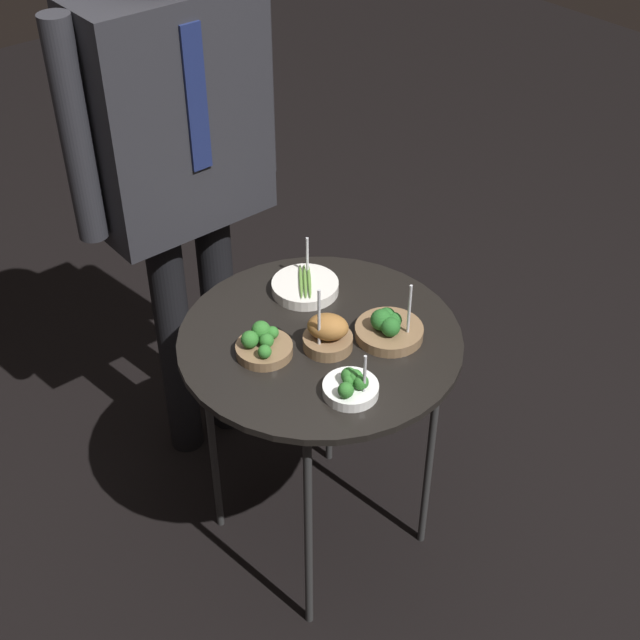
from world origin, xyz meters
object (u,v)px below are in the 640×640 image
(bowl_broccoli_front_right, at_px, (263,345))
(bowl_roast_center, at_px, (328,334))
(bowl_broccoli_front_left, at_px, (351,386))
(bowl_broccoli_mid_right, at_px, (389,328))
(bowl_asparagus_front_center, at_px, (305,286))
(serving_cart, at_px, (320,354))
(waiter_figure, at_px, (177,140))

(bowl_broccoli_front_right, xyz_separation_m, bowl_roast_center, (0.13, -0.08, 0.01))
(bowl_broccoli_front_left, bearing_deg, bowl_broccoli_front_right, 105.51)
(bowl_broccoli_mid_right, bearing_deg, bowl_asparagus_front_center, 98.14)
(bowl_broccoli_front_right, xyz_separation_m, bowl_asparagus_front_center, (0.22, 0.12, -0.01))
(serving_cart, height_order, bowl_broccoli_front_right, bowl_broccoli_front_right)
(bowl_broccoli_front_left, relative_size, waiter_figure, 0.08)
(bowl_asparagus_front_center, bearing_deg, waiter_figure, 105.69)
(bowl_broccoli_front_left, xyz_separation_m, bowl_broccoli_mid_right, (0.20, 0.09, 0.00))
(waiter_figure, bearing_deg, bowl_broccoli_front_right, -103.31)
(serving_cart, height_order, waiter_figure, waiter_figure)
(waiter_figure, bearing_deg, bowl_broccoli_front_left, -94.19)
(serving_cart, height_order, bowl_broccoli_mid_right, bowl_broccoli_mid_right)
(bowl_broccoli_mid_right, bearing_deg, bowl_roast_center, 155.24)
(waiter_figure, bearing_deg, serving_cart, -87.91)
(bowl_roast_center, xyz_separation_m, bowl_asparagus_front_center, (0.10, 0.20, -0.02))
(bowl_roast_center, bearing_deg, bowl_asparagus_front_center, 64.71)
(bowl_roast_center, distance_m, bowl_broccoli_front_left, 0.17)
(bowl_broccoli_front_right, relative_size, bowl_roast_center, 0.72)
(bowl_broccoli_front_right, distance_m, waiter_figure, 0.58)
(bowl_broccoli_front_left, height_order, bowl_broccoli_mid_right, bowl_broccoli_mid_right)
(serving_cart, distance_m, bowl_asparagus_front_center, 0.19)
(bowl_roast_center, height_order, bowl_broccoli_front_left, bowl_roast_center)
(bowl_asparagus_front_center, bearing_deg, serving_cart, -117.82)
(bowl_asparagus_front_center, distance_m, waiter_figure, 0.48)
(bowl_roast_center, distance_m, bowl_broccoli_mid_right, 0.15)
(bowl_broccoli_front_right, relative_size, bowl_broccoli_mid_right, 0.82)
(bowl_asparagus_front_center, bearing_deg, bowl_broccoli_front_right, -150.84)
(serving_cart, bearing_deg, bowl_broccoli_front_right, 164.66)
(bowl_broccoli_front_left, bearing_deg, bowl_asparagus_front_center, 66.01)
(bowl_roast_center, relative_size, bowl_broccoli_mid_right, 1.13)
(bowl_asparagus_front_center, xyz_separation_m, bowl_broccoli_mid_right, (0.04, -0.26, 0.01))
(bowl_broccoli_front_left, distance_m, bowl_broccoli_mid_right, 0.22)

